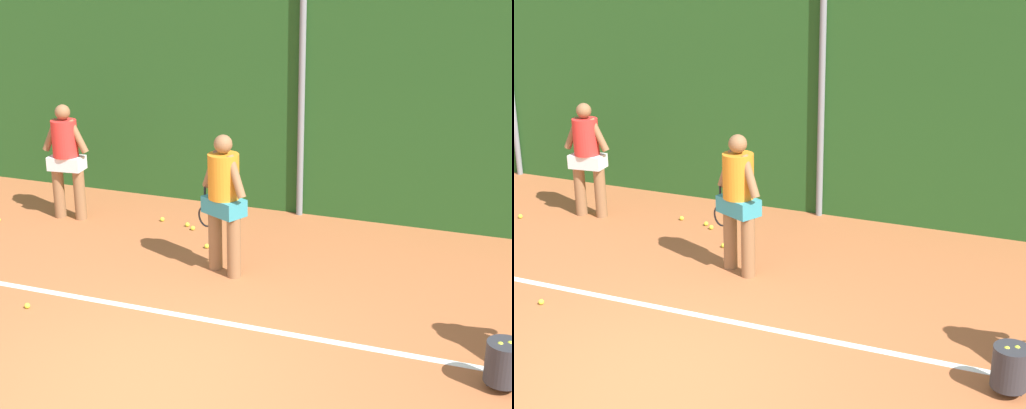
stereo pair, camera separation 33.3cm
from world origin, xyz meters
TOP-DOWN VIEW (x-y plane):
  - ground_plane at (0.00, 1.58)m, footprint 31.18×31.18m
  - hedge_fence_backdrop at (0.00, 5.39)m, footprint 20.27×0.25m
  - fence_post_center at (0.00, 5.22)m, footprint 0.10×0.10m
  - court_baseline_paint at (0.00, 1.44)m, footprint 14.81×0.10m
  - player_midcourt at (-0.27, 2.75)m, footprint 0.80×0.52m
  - player_backcourt_far at (-3.32, 3.83)m, footprint 0.76×0.39m
  - ball_hopper at (3.32, 1.12)m, footprint 0.36×0.36m
  - tennis_ball_0 at (-1.90, 4.18)m, footprint 0.07×0.07m
  - tennis_ball_3 at (-1.44, 4.11)m, footprint 0.07×0.07m
  - tennis_ball_4 at (-0.82, 3.42)m, footprint 0.07×0.07m
  - tennis_ball_5 at (-2.08, 0.98)m, footprint 0.07×0.07m
  - tennis_ball_8 at (-1.30, 4.00)m, footprint 0.07×0.07m

SIDE VIEW (x-z plane):
  - ground_plane at x=0.00m, z-range 0.00..0.00m
  - court_baseline_paint at x=0.00m, z-range 0.00..0.01m
  - tennis_ball_0 at x=-1.90m, z-range 0.00..0.07m
  - tennis_ball_3 at x=-1.44m, z-range 0.00..0.07m
  - tennis_ball_4 at x=-0.82m, z-range 0.00..0.07m
  - tennis_ball_5 at x=-2.08m, z-range 0.00..0.07m
  - tennis_ball_8 at x=-1.30m, z-range 0.00..0.07m
  - ball_hopper at x=3.32m, z-range 0.03..0.55m
  - player_backcourt_far at x=-3.32m, z-range 0.11..1.92m
  - player_midcourt at x=-0.27m, z-range 0.11..1.97m
  - hedge_fence_backdrop at x=0.00m, z-range 0.00..3.45m
  - fence_post_center at x=0.00m, z-range 0.00..3.72m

